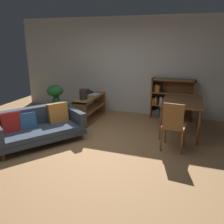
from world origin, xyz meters
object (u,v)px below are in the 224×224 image
(media_console, at_px, (90,108))
(potted_floor_plant, at_px, (55,97))
(open_laptop, at_px, (92,93))
(fabric_couch, at_px, (38,126))
(bookshelf, at_px, (170,99))
(dining_table, at_px, (182,104))
(dining_chair_near, at_px, (174,124))
(desk_speaker, at_px, (83,94))

(media_console, xyz_separation_m, potted_floor_plant, (-0.97, -0.14, 0.26))
(media_console, xyz_separation_m, open_laptop, (-0.05, 0.26, 0.35))
(open_laptop, distance_m, potted_floor_plant, 1.01)
(fabric_couch, height_order, bookshelf, bookshelf)
(dining_table, distance_m, dining_chair_near, 0.97)
(fabric_couch, bearing_deg, dining_table, 27.56)
(open_laptop, xyz_separation_m, dining_chair_near, (2.33, -1.43, -0.12))
(desk_speaker, xyz_separation_m, bookshelf, (2.02, 1.18, -0.24))
(media_console, height_order, potted_floor_plant, potted_floor_plant)
(open_laptop, relative_size, desk_speaker, 1.93)
(open_laptop, relative_size, dining_table, 0.43)
(dining_chair_near, height_order, bookshelf, bookshelf)
(media_console, distance_m, open_laptop, 0.43)
(media_console, distance_m, dining_table, 2.41)
(bookshelf, bearing_deg, dining_chair_near, -81.94)
(dining_table, bearing_deg, potted_floor_plant, 178.63)
(fabric_couch, xyz_separation_m, media_console, (0.44, 1.69, -0.04))
(fabric_couch, relative_size, open_laptop, 3.86)
(open_laptop, xyz_separation_m, potted_floor_plant, (-0.92, -0.40, -0.09))
(bookshelf, bearing_deg, open_laptop, -163.67)
(dining_table, xyz_separation_m, dining_chair_near, (-0.09, -0.95, -0.15))
(media_console, relative_size, potted_floor_plant, 1.46)
(desk_speaker, relative_size, dining_chair_near, 0.27)
(open_laptop, height_order, dining_table, dining_table)
(open_laptop, relative_size, potted_floor_plant, 0.55)
(fabric_couch, distance_m, potted_floor_plant, 1.65)
(media_console, distance_m, dining_chair_near, 2.58)
(dining_table, bearing_deg, open_laptop, 168.79)
(dining_chair_near, distance_m, bookshelf, 2.05)
(open_laptop, bearing_deg, fabric_couch, -101.33)
(open_laptop, distance_m, dining_chair_near, 2.74)
(fabric_couch, height_order, open_laptop, fabric_couch)
(media_console, relative_size, open_laptop, 2.65)
(dining_table, bearing_deg, media_console, 174.64)
(fabric_couch, height_order, desk_speaker, desk_speaker)
(media_console, xyz_separation_m, bookshelf, (1.99, 0.85, 0.21))
(potted_floor_plant, xyz_separation_m, dining_table, (3.34, -0.08, 0.12))
(desk_speaker, xyz_separation_m, dining_chair_near, (2.31, -0.85, -0.22))
(desk_speaker, xyz_separation_m, dining_table, (2.40, 0.10, -0.07))
(dining_table, bearing_deg, desk_speaker, -177.52)
(open_laptop, bearing_deg, dining_chair_near, -31.65)
(fabric_couch, xyz_separation_m, bookshelf, (2.43, 2.54, 0.17))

